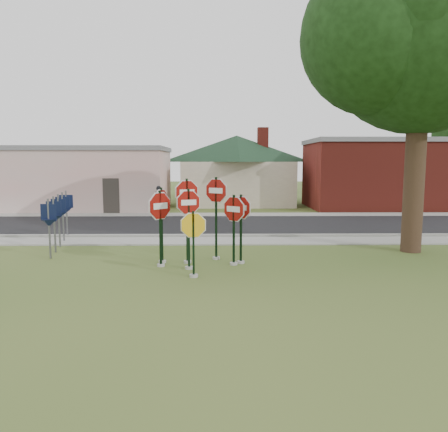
{
  "coord_description": "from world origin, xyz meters",
  "views": [
    {
      "loc": [
        0.6,
        -11.81,
        3.2
      ],
      "look_at": [
        0.77,
        2.0,
        1.48
      ],
      "focal_mm": 35.0,
      "sensor_mm": 36.0,
      "label": 1
    }
  ],
  "objects_px": {
    "stop_sign_center": "(189,218)",
    "stop_sign_left": "(160,217)",
    "stop_sign_yellow": "(193,237)",
    "oak_tree": "(422,31)",
    "pedestrian": "(159,200)"
  },
  "relations": [
    {
      "from": "stop_sign_yellow",
      "to": "stop_sign_left",
      "type": "xyz_separation_m",
      "value": [
        -1.08,
        1.27,
        0.4
      ]
    },
    {
      "from": "stop_sign_center",
      "to": "stop_sign_left",
      "type": "bearing_deg",
      "value": 159.34
    },
    {
      "from": "stop_sign_center",
      "to": "stop_sign_left",
      "type": "relative_size",
      "value": 1.02
    },
    {
      "from": "pedestrian",
      "to": "stop_sign_yellow",
      "type": "bearing_deg",
      "value": 114.5
    },
    {
      "from": "stop_sign_center",
      "to": "stop_sign_yellow",
      "type": "xyz_separation_m",
      "value": [
        0.19,
        -0.93,
        -0.41
      ]
    },
    {
      "from": "stop_sign_yellow",
      "to": "oak_tree",
      "type": "distance_m",
      "value": 10.55
    },
    {
      "from": "stop_sign_left",
      "to": "oak_tree",
      "type": "bearing_deg",
      "value": 13.96
    },
    {
      "from": "stop_sign_left",
      "to": "pedestrian",
      "type": "height_order",
      "value": "stop_sign_left"
    },
    {
      "from": "stop_sign_left",
      "to": "oak_tree",
      "type": "xyz_separation_m",
      "value": [
        8.68,
        2.16,
        6.07
      ]
    },
    {
      "from": "stop_sign_yellow",
      "to": "pedestrian",
      "type": "relative_size",
      "value": 1.13
    },
    {
      "from": "oak_tree",
      "to": "stop_sign_left",
      "type": "bearing_deg",
      "value": -166.04
    },
    {
      "from": "stop_sign_center",
      "to": "stop_sign_left",
      "type": "xyz_separation_m",
      "value": [
        -0.89,
        0.33,
        -0.01
      ]
    },
    {
      "from": "oak_tree",
      "to": "pedestrian",
      "type": "xyz_separation_m",
      "value": [
        -10.47,
        10.69,
        -6.67
      ]
    },
    {
      "from": "stop_sign_left",
      "to": "pedestrian",
      "type": "relative_size",
      "value": 1.42
    },
    {
      "from": "stop_sign_yellow",
      "to": "pedestrian",
      "type": "bearing_deg",
      "value": 101.49
    }
  ]
}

